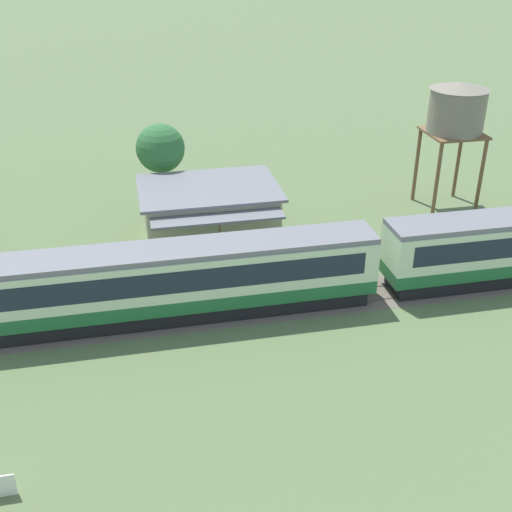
{
  "coord_description": "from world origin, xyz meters",
  "views": [
    {
      "loc": [
        -26.21,
        -30.24,
        19.69
      ],
      "look_at": [
        -19.47,
        1.55,
        2.53
      ],
      "focal_mm": 45.0,
      "sensor_mm": 36.0,
      "label": 1
    }
  ],
  "objects_px": {
    "passenger_train": "(384,258)",
    "water_tower": "(457,110)",
    "station_building": "(209,213)",
    "yard_tree_1": "(160,149)"
  },
  "relations": [
    {
      "from": "passenger_train",
      "to": "station_building",
      "type": "bearing_deg",
      "value": 133.39
    },
    {
      "from": "passenger_train",
      "to": "water_tower",
      "type": "relative_size",
      "value": 9.41
    },
    {
      "from": "station_building",
      "to": "yard_tree_1",
      "type": "relative_size",
      "value": 1.37
    },
    {
      "from": "water_tower",
      "to": "passenger_train",
      "type": "bearing_deg",
      "value": -130.62
    },
    {
      "from": "station_building",
      "to": "yard_tree_1",
      "type": "xyz_separation_m",
      "value": [
        -2.7,
        5.16,
        3.05
      ]
    },
    {
      "from": "passenger_train",
      "to": "water_tower",
      "type": "distance_m",
      "value": 15.59
    },
    {
      "from": "station_building",
      "to": "water_tower",
      "type": "height_order",
      "value": "water_tower"
    },
    {
      "from": "station_building",
      "to": "water_tower",
      "type": "xyz_separation_m",
      "value": [
        18.38,
        1.87,
        5.55
      ]
    },
    {
      "from": "water_tower",
      "to": "yard_tree_1",
      "type": "bearing_deg",
      "value": 171.13
    },
    {
      "from": "water_tower",
      "to": "station_building",
      "type": "bearing_deg",
      "value": -174.19
    }
  ]
}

